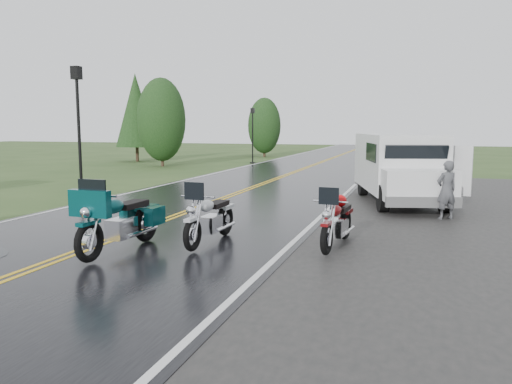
# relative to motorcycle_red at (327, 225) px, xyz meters

# --- Properties ---
(ground) EXTENTS (120.00, 120.00, 0.00)m
(ground) POSITION_rel_motorcycle_red_xyz_m (-4.66, -0.54, -0.63)
(ground) COLOR #2D471E
(ground) RESTS_ON ground
(road) EXTENTS (8.00, 100.00, 0.04)m
(road) POSITION_rel_motorcycle_red_xyz_m (-4.66, 9.46, -0.61)
(road) COLOR black
(road) RESTS_ON ground
(motorcycle_red) EXTENTS (0.96, 2.19, 1.26)m
(motorcycle_red) POSITION_rel_motorcycle_red_xyz_m (0.00, 0.00, 0.00)
(motorcycle_red) COLOR #630B0D
(motorcycle_red) RESTS_ON ground
(motorcycle_teal) EXTENTS (1.00, 2.55, 1.49)m
(motorcycle_teal) POSITION_rel_motorcycle_red_xyz_m (-3.91, -1.82, 0.12)
(motorcycle_teal) COLOR #053A3C
(motorcycle_teal) RESTS_ON ground
(motorcycle_silver) EXTENTS (0.87, 2.25, 1.32)m
(motorcycle_silver) POSITION_rel_motorcycle_red_xyz_m (-2.52, -0.52, 0.03)
(motorcycle_silver) COLOR #B5B8BE
(motorcycle_silver) RESTS_ON ground
(van_white) EXTENTS (3.58, 6.13, 2.27)m
(van_white) POSITION_rel_motorcycle_red_xyz_m (0.68, 5.42, 0.50)
(van_white) COLOR silver
(van_white) RESTS_ON ground
(person_at_van) EXTENTS (0.68, 0.61, 1.55)m
(person_at_van) POSITION_rel_motorcycle_red_xyz_m (2.33, 4.80, 0.15)
(person_at_van) COLOR #48494C
(person_at_van) RESTS_ON ground
(lamp_post_near_left) EXTENTS (0.38, 0.38, 4.49)m
(lamp_post_near_left) POSITION_rel_motorcycle_red_xyz_m (-9.26, 5.07, 1.62)
(lamp_post_near_left) COLOR black
(lamp_post_near_left) RESTS_ON ground
(lamp_post_far_left) EXTENTS (0.32, 0.32, 3.73)m
(lamp_post_far_left) POSITION_rel_motorcycle_red_xyz_m (-8.94, 22.70, 1.24)
(lamp_post_far_left) COLOR black
(lamp_post_far_left) RESTS_ON ground
(tree_left_mid) EXTENTS (2.98, 2.98, 4.65)m
(tree_left_mid) POSITION_rel_motorcycle_red_xyz_m (-13.51, 18.62, 1.70)
(tree_left_mid) COLOR #1E3D19
(tree_left_mid) RESTS_ON ground
(tree_left_far) EXTENTS (2.67, 2.67, 4.10)m
(tree_left_far) POSITION_rel_motorcycle_red_xyz_m (-10.35, 30.05, 1.42)
(tree_left_far) COLOR #1E3D19
(tree_left_far) RESTS_ON ground
(pine_left_far) EXTENTS (2.89, 2.89, 6.01)m
(pine_left_far) POSITION_rel_motorcycle_red_xyz_m (-17.34, 22.01, 2.38)
(pine_left_far) COLOR #1E3D19
(pine_left_far) RESTS_ON ground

